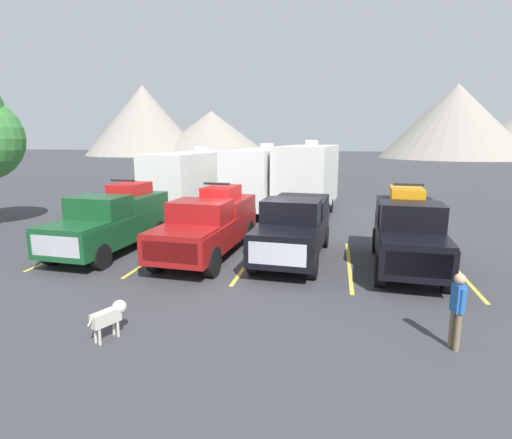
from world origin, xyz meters
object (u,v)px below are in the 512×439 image
object	(u,v)px
dog	(111,314)
camper_trailer_b	(262,176)
pickup_truck_b	(209,223)
pickup_truck_c	(294,226)
camper_trailer_c	(308,176)
person_a	(457,306)
pickup_truck_a	(113,219)
pickup_truck_d	(408,231)
camper_trailer_a	(194,177)

from	to	relation	value
dog	camper_trailer_b	bearing A→B (deg)	88.50
pickup_truck_b	pickup_truck_c	size ratio (longest dim) A/B	1.05
camper_trailer_c	person_a	world-z (taller)	camper_trailer_c
pickup_truck_a	dog	world-z (taller)	pickup_truck_a
pickup_truck_c	dog	xyz separation A→B (m)	(-3.17, -6.56, -0.61)
dog	camper_trailer_c	bearing A→B (deg)	78.66
pickup_truck_b	camper_trailer_c	size ratio (longest dim) A/B	0.74
pickup_truck_c	pickup_truck_d	distance (m)	3.71
camper_trailer_c	person_a	bearing A→B (deg)	-74.84
pickup_truck_b	dog	world-z (taller)	pickup_truck_b
camper_trailer_a	dog	bearing A→B (deg)	-76.95
pickup_truck_a	camper_trailer_b	distance (m)	10.12
pickup_truck_d	camper_trailer_b	size ratio (longest dim) A/B	0.62
pickup_truck_c	pickup_truck_b	bearing A→B (deg)	-175.52
pickup_truck_d	dog	bearing A→B (deg)	-137.88
pickup_truck_a	pickup_truck_d	world-z (taller)	pickup_truck_d
camper_trailer_a	pickup_truck_b	bearing A→B (deg)	-67.18
pickup_truck_b	pickup_truck_c	world-z (taller)	pickup_truck_b
camper_trailer_c	pickup_truck_a	bearing A→B (deg)	-126.39
camper_trailer_c	pickup_truck_b	bearing A→B (deg)	-107.99
pickup_truck_d	pickup_truck_c	bearing A→B (deg)	174.46
person_a	dog	size ratio (longest dim) A/B	1.85
camper_trailer_b	dog	distance (m)	15.61
pickup_truck_a	pickup_truck_b	distance (m)	3.71
pickup_truck_c	camper_trailer_b	xyz separation A→B (m)	(-2.76, 8.97, 0.89)
camper_trailer_a	person_a	bearing A→B (deg)	-53.59
camper_trailer_b	camper_trailer_c	size ratio (longest dim) A/B	1.11
pickup_truck_a	camper_trailer_b	world-z (taller)	camper_trailer_b
pickup_truck_b	pickup_truck_a	bearing A→B (deg)	-178.91
pickup_truck_b	camper_trailer_b	world-z (taller)	camper_trailer_b
pickup_truck_d	camper_trailer_a	bearing A→B (deg)	139.72
pickup_truck_d	camper_trailer_c	size ratio (longest dim) A/B	0.68
pickup_truck_d	dog	size ratio (longest dim) A/B	6.35
camper_trailer_c	dog	distance (m)	15.59
pickup_truck_c	pickup_truck_d	bearing A→B (deg)	-5.54
pickup_truck_d	camper_trailer_c	distance (m)	9.82
pickup_truck_a	pickup_truck_d	distance (m)	10.41
camper_trailer_a	pickup_truck_d	bearing A→B (deg)	-40.28
pickup_truck_a	camper_trailer_b	bearing A→B (deg)	66.91
pickup_truck_d	pickup_truck_b	bearing A→B (deg)	178.95
pickup_truck_c	pickup_truck_d	xyz separation A→B (m)	(3.69, -0.36, 0.09)
pickup_truck_b	dog	distance (m)	6.36
pickup_truck_b	pickup_truck_d	bearing A→B (deg)	-1.05
pickup_truck_b	person_a	world-z (taller)	pickup_truck_b
camper_trailer_a	person_a	size ratio (longest dim) A/B	5.86
pickup_truck_d	person_a	distance (m)	5.37
camper_trailer_b	person_a	distance (m)	16.11
pickup_truck_a	person_a	size ratio (longest dim) A/B	3.59
camper_trailer_b	camper_trailer_a	bearing A→B (deg)	-171.58
pickup_truck_c	dog	world-z (taller)	pickup_truck_c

